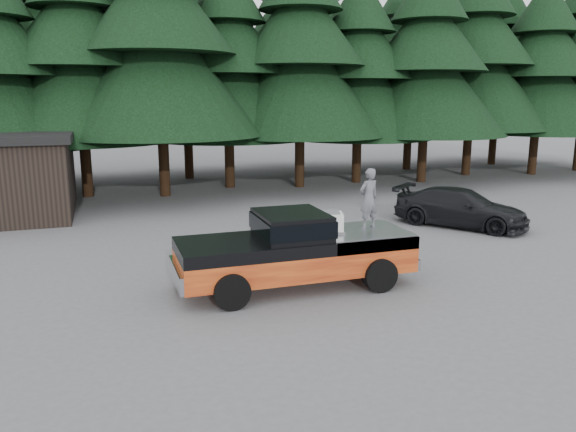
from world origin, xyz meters
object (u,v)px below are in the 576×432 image
object	(u,v)px
air_compressor	(329,223)
parked_car	(461,208)
pickup_truck	(295,261)
man_on_bed	(369,198)

from	to	relation	value
air_compressor	parked_car	distance (m)	8.30
pickup_truck	air_compressor	bearing A→B (deg)	4.08
man_on_bed	parked_car	bearing A→B (deg)	-158.10
air_compressor	parked_car	size ratio (longest dim) A/B	0.14
pickup_truck	air_compressor	size ratio (longest dim) A/B	8.71
pickup_truck	man_on_bed	world-z (taller)	man_on_bed
pickup_truck	man_on_bed	size ratio (longest dim) A/B	3.82
man_on_bed	parked_car	size ratio (longest dim) A/B	0.33
pickup_truck	parked_car	xyz separation A→B (m)	(7.95, 4.38, 0.03)
air_compressor	man_on_bed	bearing A→B (deg)	20.32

